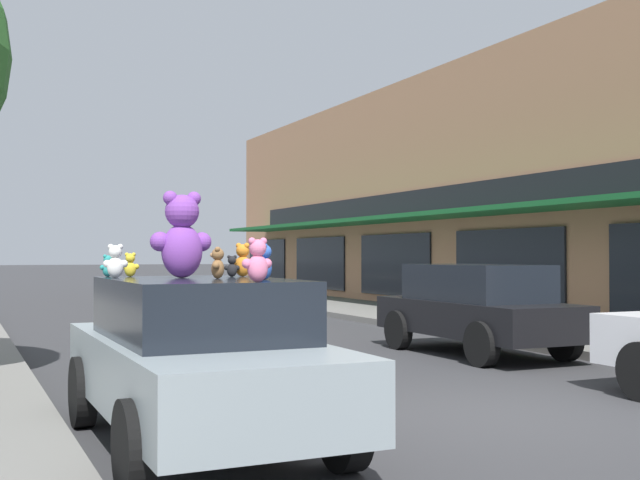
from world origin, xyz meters
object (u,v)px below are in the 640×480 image
Objects in this scene: teddy_bear_white at (115,262)px; parked_car_far_center at (476,306)px; plush_art_car at (198,357)px; teddy_bear_yellow at (130,265)px; teddy_bear_blue at (264,262)px; teddy_bear_pink at (258,261)px; teddy_bear_giant at (182,236)px; teddy_bear_teal at (108,266)px; teddy_bear_orange at (243,260)px; teddy_bear_brown at (218,263)px; teddy_bear_black at (232,266)px.

teddy_bear_white is 7.90m from parked_car_far_center.
plush_art_car is 17.33× the size of teddy_bear_yellow.
teddy_bear_blue reaches higher than plush_art_car.
teddy_bear_blue is 0.90× the size of teddy_bear_pink.
teddy_bear_giant reaches higher than teddy_bear_teal.
teddy_bear_orange is 0.08× the size of parked_car_far_center.
plush_art_car is at bearing 94.14° from teddy_bear_orange.
plush_art_car is 1.17m from teddy_bear_giant.
plush_art_car is at bearing 157.33° from teddy_bear_white.
teddy_bear_pink is at bearing -79.45° from plush_art_car.
parked_car_far_center is (5.61, 3.88, -0.84)m from teddy_bear_orange.
teddy_bear_white is at bearing -109.08° from teddy_bear_blue.
teddy_bear_brown is (0.23, -0.38, -0.26)m from teddy_bear_giant.
teddy_bear_giant is 2.43× the size of teddy_bear_orange.
teddy_bear_orange is 0.73m from teddy_bear_brown.
teddy_bear_black is 0.05× the size of parked_car_far_center.
teddy_bear_brown is (-0.44, -0.58, -0.02)m from teddy_bear_orange.
teddy_bear_giant is 0.76m from teddy_bear_yellow.
teddy_bear_giant is at bearing -121.64° from teddy_bear_blue.
teddy_bear_pink is 1.11× the size of teddy_bear_white.
plush_art_car is at bearing 59.69° from teddy_bear_black.
teddy_bear_teal reaches higher than parked_car_far_center.
teddy_bear_yellow is at bearing 143.83° from teddy_bear_teal.
teddy_bear_pink is at bearing 123.39° from teddy_bear_yellow.
plush_art_car is 14.29× the size of teddy_bear_brown.
teddy_bear_white is (-1.11, 1.04, -0.00)m from teddy_bear_blue.
teddy_bear_yellow is (-0.61, 2.02, -0.06)m from teddy_bear_pink.
teddy_bear_black is (0.30, 1.56, -0.07)m from teddy_bear_pink.
teddy_bear_giant is at bearing 28.36° from teddy_bear_black.
teddy_bear_teal reaches higher than plush_art_car.
teddy_bear_brown is at bearing -143.61° from parked_car_far_center.
teddy_bear_white is 1.25m from teddy_bear_orange.
teddy_bear_teal is at bearing 121.09° from plush_art_car.
parked_car_far_center is (5.75, 4.86, -0.84)m from teddy_bear_blue.
teddy_bear_yellow is at bearing -152.47° from parked_car_far_center.
plush_art_car is 0.87m from teddy_bear_brown.
teddy_bear_yellow is at bearing -126.26° from teddy_bear_brown.
teddy_bear_brown reaches higher than teddy_bear_teal.
teddy_bear_pink is 1.06× the size of teddy_bear_orange.
teddy_bear_teal is 0.66× the size of teddy_bear_orange.
teddy_bear_giant is 3.82× the size of teddy_bear_black.
teddy_bear_black is at bearing -106.49° from teddy_bear_pink.
plush_art_car is at bearing -144.50° from parked_car_far_center.
teddy_bear_pink is (0.19, -1.04, 0.88)m from plush_art_car.
teddy_bear_yellow is 7.54m from parked_car_far_center.
teddy_bear_white is 1.03m from teddy_bear_brown.
parked_car_far_center is (6.86, 3.82, -0.84)m from teddy_bear_white.
teddy_bear_black is (0.31, 0.53, -0.04)m from teddy_bear_brown.
teddy_bear_white is 0.44m from teddy_bear_teal.
teddy_bear_brown is at bearing 72.70° from teddy_bear_black.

